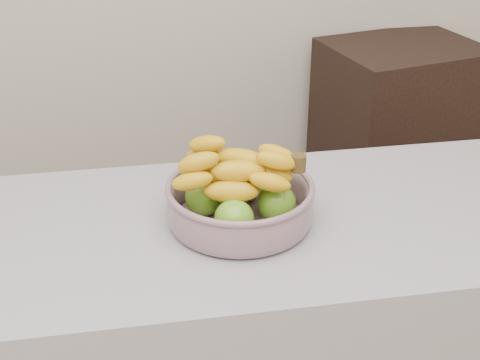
% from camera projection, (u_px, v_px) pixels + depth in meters
% --- Properties ---
extents(cabinet, '(0.61, 0.53, 0.95)m').
position_uv_depth(cabinet, '(391.00, 164.00, 2.60)').
color(cabinet, black).
rests_on(cabinet, ground).
extents(fruit_bowl, '(0.31, 0.31, 0.17)m').
position_uv_depth(fruit_bowl, '(240.00, 198.00, 1.39)').
color(fruit_bowl, '#969EB4').
rests_on(fruit_bowl, counter).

